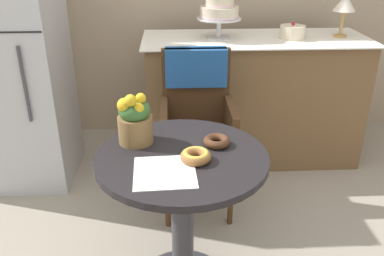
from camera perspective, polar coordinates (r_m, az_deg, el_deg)
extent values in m
cylinder|color=black|center=(1.70, -1.42, -4.16)|extent=(0.72, 0.72, 0.03)
cylinder|color=#333338|center=(1.91, -1.31, -13.63)|extent=(0.10, 0.10, 0.69)
cube|color=#472D19|center=(2.38, 0.78, -1.48)|extent=(0.42, 0.42, 0.04)
cube|color=#472D19|center=(2.46, 0.53, 5.78)|extent=(0.40, 0.04, 0.46)
cube|color=#472D19|center=(2.33, -3.88, 0.88)|extent=(0.04, 0.38, 0.18)
cube|color=#472D19|center=(2.35, 5.42, 1.07)|extent=(0.04, 0.38, 0.18)
cube|color=#1E4C8C|center=(2.42, 0.54, 8.46)|extent=(0.36, 0.11, 0.22)
cylinder|color=#472D19|center=(2.35, -3.42, -8.96)|extent=(0.03, 0.03, 0.45)
cylinder|color=#472D19|center=(2.37, 5.43, -8.68)|extent=(0.03, 0.03, 0.45)
cylinder|color=#472D19|center=(2.65, -3.40, -4.59)|extent=(0.03, 0.03, 0.45)
cylinder|color=#472D19|center=(2.67, 4.37, -4.39)|extent=(0.03, 0.03, 0.45)
cube|color=white|center=(1.58, -3.80, -6.13)|extent=(0.25, 0.26, 0.00)
torus|color=#936033|center=(1.64, 0.52, -3.95)|extent=(0.12, 0.12, 0.04)
torus|color=gold|center=(1.64, 0.52, -3.60)|extent=(0.11, 0.11, 0.02)
torus|color=#4C2D19|center=(1.77, 3.45, -1.86)|extent=(0.12, 0.12, 0.04)
torus|color=#512D1E|center=(1.76, 3.46, -1.58)|extent=(0.10, 0.10, 0.02)
cylinder|color=brown|center=(1.79, -7.82, -0.19)|extent=(0.15, 0.15, 0.12)
ellipsoid|color=#38662D|center=(1.75, -7.99, 2.47)|extent=(0.14, 0.14, 0.10)
sphere|color=gold|center=(1.73, -7.13, 4.11)|extent=(0.04, 0.04, 0.04)
sphere|color=gold|center=(1.78, -7.07, 2.50)|extent=(0.06, 0.06, 0.06)
sphere|color=gold|center=(1.77, -8.03, 3.00)|extent=(0.05, 0.05, 0.05)
sphere|color=gold|center=(1.77, -8.91, 2.74)|extent=(0.06, 0.06, 0.06)
sphere|color=gold|center=(1.73, -9.32, 3.12)|extent=(0.06, 0.06, 0.06)
sphere|color=gold|center=(1.68, -8.54, 3.81)|extent=(0.05, 0.05, 0.05)
sphere|color=gold|center=(1.71, -7.44, 2.66)|extent=(0.05, 0.05, 0.05)
cube|color=brown|center=(3.05, 8.33, 3.95)|extent=(1.50, 0.56, 0.90)
cube|color=white|center=(2.92, 8.88, 12.14)|extent=(1.56, 0.62, 0.01)
cylinder|color=silver|center=(2.88, 3.69, 12.38)|extent=(0.16, 0.16, 0.01)
cylinder|color=silver|center=(2.86, 3.73, 13.64)|extent=(0.03, 0.03, 0.12)
cylinder|color=silver|center=(2.85, 3.76, 14.91)|extent=(0.30, 0.30, 0.01)
cylinder|color=beige|center=(2.84, 3.79, 15.73)|extent=(0.26, 0.25, 0.08)
cylinder|color=silver|center=(2.85, 3.77, 15.21)|extent=(0.26, 0.26, 0.01)
cylinder|color=beige|center=(2.83, 3.83, 17.14)|extent=(0.19, 0.19, 0.07)
cylinder|color=silver|center=(2.83, 3.82, 16.67)|extent=(0.20, 0.20, 0.01)
cylinder|color=beige|center=(2.94, 13.74, 12.79)|extent=(0.17, 0.17, 0.09)
sphere|color=red|center=(2.93, 13.85, 13.86)|extent=(0.02, 0.02, 0.02)
cylinder|color=#B28C47|center=(3.09, 19.82, 11.93)|extent=(0.09, 0.09, 0.01)
cylinder|color=#B28C47|center=(3.07, 20.06, 13.51)|extent=(0.02, 0.02, 0.16)
cone|color=silver|center=(3.05, 20.45, 15.98)|extent=(0.15, 0.15, 0.11)
cube|color=#B7BABF|center=(2.86, -23.95, 9.09)|extent=(0.64, 0.60, 1.70)
cylinder|color=#3F3F44|center=(2.54, -22.18, 5.54)|extent=(0.02, 0.02, 0.45)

